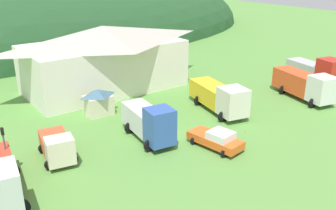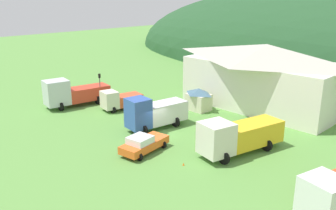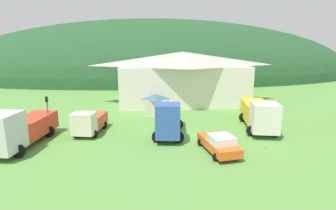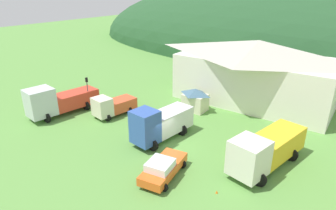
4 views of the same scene
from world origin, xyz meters
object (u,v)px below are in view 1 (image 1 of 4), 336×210
Objects in this scene: service_pickup_orange at (216,139)px; traffic_light_west at (5,147)px; heavy_rig_striped at (220,96)px; light_truck_cream at (57,146)px; traffic_cone_near_pickup at (245,132)px; heavy_rig_white at (305,84)px; crane_truck_red at (317,69)px; box_truck_blue at (149,122)px; play_shed_cream at (98,101)px; depot_building at (104,57)px.

traffic_light_west reaches higher than service_pickup_orange.
heavy_rig_striped is 1.71× the size of service_pickup_orange.
heavy_rig_striped is (17.89, -0.16, 0.49)m from light_truck_cream.
heavy_rig_white is at bearing 10.54° from traffic_cone_near_pickup.
heavy_rig_striped is at bearing 99.50° from light_truck_cream.
crane_truck_red is 16.87× the size of traffic_cone_near_pickup.
box_truck_blue is 0.83× the size of heavy_rig_white.
crane_truck_red is at bearing 0.24° from traffic_light_west.
crane_truck_red is at bearing -13.36° from play_shed_cream.
crane_truck_red is 2.14× the size of traffic_light_west.
depot_building is 24.34m from heavy_rig_white.
service_pickup_orange is 1.30× the size of traffic_light_west.
box_truck_blue is 6.13m from service_pickup_orange.
crane_truck_red is (36.01, 0.00, 0.47)m from light_truck_cream.
traffic_cone_near_pickup is (-1.65, -5.32, -1.72)m from heavy_rig_striped.
heavy_rig_striped reaches higher than service_pickup_orange.
light_truck_cream is (-7.10, -6.87, -0.20)m from play_shed_cream.
traffic_cone_near_pickup is (4.41, 0.66, -0.83)m from service_pickup_orange.
depot_building reaches higher than light_truck_cream.
crane_truck_red is at bearing 126.31° from heavy_rig_white.
heavy_rig_white is (28.63, -3.17, 0.59)m from light_truck_cream.
service_pickup_orange is 4.54m from traffic_cone_near_pickup.
depot_building reaches higher than crane_truck_red.
traffic_cone_near_pickup is (20.14, -5.32, -2.44)m from traffic_light_west.
play_shed_cream is 0.55× the size of light_truck_cream.
service_pickup_orange reaches higher than traffic_cone_near_pickup.
box_truck_blue is 9.34m from traffic_cone_near_pickup.
depot_building is 15.77m from heavy_rig_striped.
heavy_rig_striped is 5.83m from traffic_cone_near_pickup.
play_shed_cream is at bearing 126.53° from traffic_cone_near_pickup.
play_shed_cream is 5.85× the size of traffic_cone_near_pickup.
crane_truck_red is at bearing 100.13° from box_truck_blue.
traffic_cone_near_pickup is (16.25, -5.48, -1.23)m from light_truck_cream.
depot_building is 2.42× the size of crane_truck_red.
light_truck_cream is 1.35× the size of traffic_light_west.
heavy_rig_white is 32.67m from traffic_light_west.
service_pickup_orange is at bearing -20.80° from traffic_light_west.
box_truck_blue is at bearing -6.09° from traffic_light_west.
light_truck_cream is 0.61× the size of heavy_rig_striped.
box_truck_blue is at bearing -70.43° from heavy_rig_striped.
traffic_cone_near_pickup is at bearing -53.47° from play_shed_cream.
traffic_light_west reaches higher than traffic_cone_near_pickup.
service_pickup_orange is at bearing -64.16° from crane_truck_red.
heavy_rig_striped is at bearing 104.56° from box_truck_blue.
service_pickup_orange is at bearing 72.59° from light_truck_cream.
depot_building is at bearing 103.09° from traffic_cone_near_pickup.
depot_building is 6.98× the size of play_shed_cream.
play_shed_cream is 0.74× the size of traffic_light_west.
play_shed_cream is 13.09m from traffic_light_west.
heavy_rig_white reaches higher than heavy_rig_striped.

